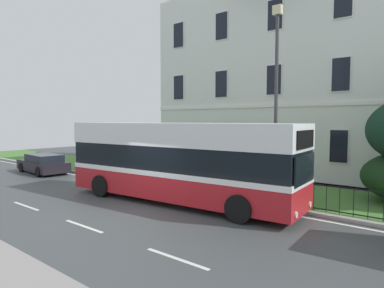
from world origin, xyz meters
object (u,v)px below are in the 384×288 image
object	(u,v)px
litter_bin	(130,166)
parked_hatchback_00	(43,164)
georgian_townhouse	(307,67)
single_decker_bus	(178,161)
street_lamp_post	(276,92)

from	to	relation	value
litter_bin	parked_hatchback_00	bearing A→B (deg)	-157.36
georgian_townhouse	parked_hatchback_00	bearing A→B (deg)	-136.21
single_decker_bus	street_lamp_post	xyz separation A→B (m)	(3.14, 2.46, 2.81)
georgian_townhouse	parked_hatchback_00	world-z (taller)	georgian_townhouse
georgian_townhouse	single_decker_bus	xyz separation A→B (m)	(-0.67, -12.32, -5.27)
street_lamp_post	litter_bin	world-z (taller)	street_lamp_post
litter_bin	single_decker_bus	bearing A→B (deg)	-23.29
single_decker_bus	litter_bin	world-z (taller)	single_decker_bus
parked_hatchback_00	street_lamp_post	bearing A→B (deg)	-166.89
georgian_townhouse	street_lamp_post	size ratio (longest dim) A/B	2.33
parked_hatchback_00	single_decker_bus	bearing A→B (deg)	-176.50
single_decker_bus	street_lamp_post	size ratio (longest dim) A/B	1.34
georgian_townhouse	parked_hatchback_00	xyz separation A→B (m)	(-12.55, -12.03, -6.39)
single_decker_bus	litter_bin	distance (m)	6.82
single_decker_bus	parked_hatchback_00	bearing A→B (deg)	174.17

